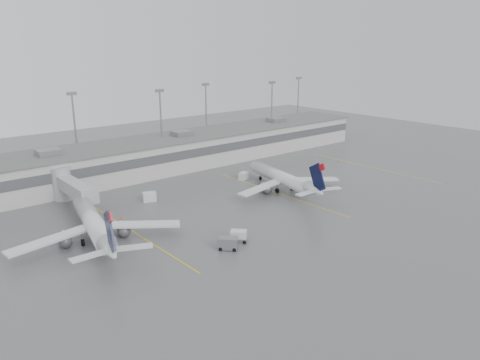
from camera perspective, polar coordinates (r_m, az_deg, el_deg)
ground at (r=76.87m, az=7.71°, el=-8.40°), size 260.00×260.00×0.00m
terminal at (r=120.00m, az=-13.04°, el=2.55°), size 152.00×17.00×9.45m
light_masts at (r=123.54m, az=-14.51°, el=6.56°), size 142.40×8.00×20.60m
jet_bridge_right at (r=101.43m, az=-20.11°, el=-0.76°), size 4.00×17.20×7.00m
stand_markings at (r=93.34m, az=-3.21°, el=-3.70°), size 105.25×40.00×0.01m
jet_mid_left at (r=81.41m, az=-17.33°, el=-5.16°), size 27.47×31.13×10.21m
jet_mid_right at (r=104.77m, az=5.36°, el=0.20°), size 25.57×28.94×9.45m
baggage_tug at (r=78.75m, az=-0.18°, el=-7.01°), size 3.46×3.52×1.98m
baggage_cart at (r=75.94m, az=-1.46°, el=-7.70°), size 3.43×3.50×2.01m
gse_uld_b at (r=100.01m, az=-10.98°, el=-2.02°), size 3.16×2.68×1.90m
gse_uld_c at (r=113.91m, az=0.44°, el=0.52°), size 2.86×2.39×1.73m
cone_b at (r=90.95m, az=-14.20°, el=-4.50°), size 0.47×0.47×0.75m
cone_c at (r=110.65m, az=3.48°, el=-0.30°), size 0.37×0.37×0.60m
cone_d at (r=133.02m, az=11.87°, el=2.27°), size 0.44×0.44×0.70m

